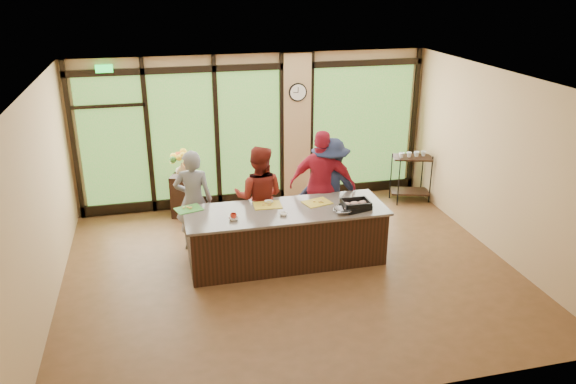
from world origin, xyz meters
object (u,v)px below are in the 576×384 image
flower_stand (184,196)px  bar_cart (411,172)px  cook_right (330,188)px  roasting_pan (356,207)px  island_base (286,237)px  cook_left (194,200)px

flower_stand → bar_cart: (4.58, -0.30, 0.21)m
cook_right → roasting_pan: size_ratio=4.22×
flower_stand → bar_cart: 4.60m
flower_stand → roasting_pan: bearing=-23.0°
bar_cart → cook_right: bearing=-133.6°
island_base → cook_right: cook_right is taller
roasting_pan → bar_cart: bearing=33.2°
island_base → roasting_pan: 1.22m
roasting_pan → bar_cart: (2.02, 2.22, -0.33)m
cook_right → roasting_pan: (0.10, -1.04, 0.06)m
cook_right → island_base: bearing=55.6°
cook_right → bar_cart: bearing=-134.5°
island_base → cook_left: size_ratio=1.77×
cook_left → roasting_pan: size_ratio=4.10×
island_base → bar_cart: size_ratio=2.95×
cook_left → island_base: bearing=158.3°
island_base → flower_stand: size_ratio=3.73×
island_base → cook_right: 1.35m
bar_cart → roasting_pan: bearing=-115.1°
island_base → bar_cart: bar_cart is taller
roasting_pan → bar_cart: bar_cart is taller
cook_right → roasting_pan: cook_right is taller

